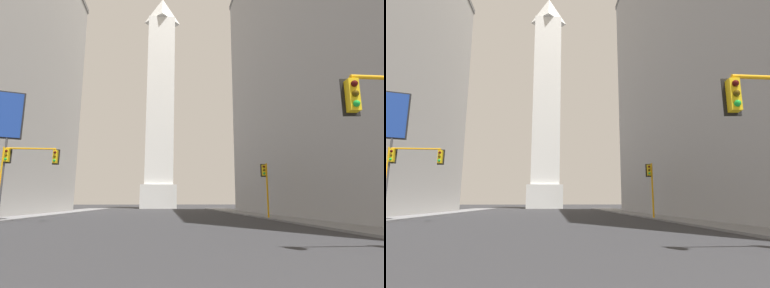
# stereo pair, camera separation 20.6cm
# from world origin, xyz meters

# --- Properties ---
(sidewalk_right) EXTENTS (5.00, 94.74, 0.15)m
(sidewalk_right) POSITION_xyz_m (14.24, 28.42, 0.07)
(sidewalk_right) COLOR slate
(sidewalk_right) RESTS_ON ground_plane
(building_right) EXTENTS (22.06, 49.34, 42.71)m
(building_right) POSITION_xyz_m (25.72, 30.22, 21.37)
(building_right) COLOR #9E9EA0
(building_right) RESTS_ON ground_plane
(obelisk) EXTENTS (9.17, 9.17, 61.36)m
(obelisk) POSITION_xyz_m (0.00, 78.95, 29.24)
(obelisk) COLOR silver
(obelisk) RESTS_ON ground_plane
(traffic_light_mid_left) EXTENTS (4.70, 0.50, 6.21)m
(traffic_light_mid_left) POSITION_xyz_m (-10.33, 24.76, 4.72)
(traffic_light_mid_left) COLOR orange
(traffic_light_mid_left) RESTS_ON ground_plane
(traffic_light_mid_right) EXTENTS (0.76, 0.52, 5.53)m
(traffic_light_mid_right) POSITION_xyz_m (11.81, 28.24, 3.65)
(traffic_light_mid_right) COLOR orange
(traffic_light_mid_right) RESTS_ON ground_plane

